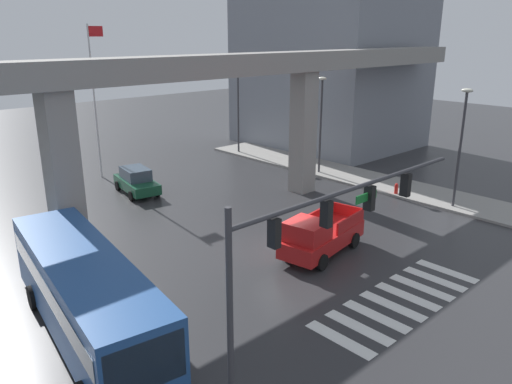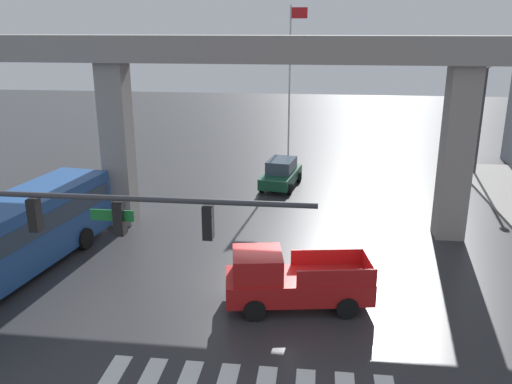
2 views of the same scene
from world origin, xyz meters
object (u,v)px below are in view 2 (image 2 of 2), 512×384
object	(u,v)px
traffic_signal_mast	(32,229)
street_lamp_far_north	(483,107)
flagpole	(291,77)
pickup_truck	(290,281)
sedan_dark_green	(281,173)
city_bus	(11,234)

from	to	relation	value
traffic_signal_mast	street_lamp_far_north	size ratio (longest dim) A/B	1.50
street_lamp_far_north	flagpole	xyz separation A→B (m)	(-12.46, 1.13, 1.68)
flagpole	traffic_signal_mast	bearing A→B (deg)	-101.26
pickup_truck	street_lamp_far_north	bearing A→B (deg)	59.24
pickup_truck	traffic_signal_mast	xyz separation A→B (m)	(-6.25, -5.25, 3.69)
pickup_truck	sedan_dark_green	distance (m)	14.72
flagpole	pickup_truck	bearing A→B (deg)	-86.48
city_bus	sedan_dark_green	xyz separation A→B (m)	(9.64, 13.44, -0.87)
sedan_dark_green	street_lamp_far_north	distance (m)	13.84
flagpole	sedan_dark_green	bearing A→B (deg)	-92.07
city_bus	flagpole	world-z (taller)	flagpole
traffic_signal_mast	flagpole	bearing A→B (deg)	78.74
sedan_dark_green	traffic_signal_mast	bearing A→B (deg)	-103.65
traffic_signal_mast	flagpole	world-z (taller)	flagpole
traffic_signal_mast	flagpole	xyz separation A→B (m)	(5.02, 25.24, 1.56)
flagpole	street_lamp_far_north	bearing A→B (deg)	-5.17
city_bus	pickup_truck	bearing A→B (deg)	-6.25
sedan_dark_green	flagpole	distance (m)	7.58
city_bus	traffic_signal_mast	world-z (taller)	traffic_signal_mast
city_bus	sedan_dark_green	size ratio (longest dim) A/B	2.44
traffic_signal_mast	street_lamp_far_north	xyz separation A→B (m)	(17.48, 24.11, -0.12)
pickup_truck	flagpole	size ratio (longest dim) A/B	0.49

